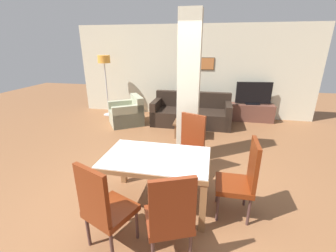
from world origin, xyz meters
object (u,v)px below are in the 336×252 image
(tv_screen, at_px, (254,94))
(coffee_table, at_px, (189,129))
(dining_chair_near_left, at_px, (104,206))
(armchair, at_px, (127,114))
(floor_lamp, at_px, (104,65))
(tv_stand, at_px, (251,112))
(sofa, at_px, (191,114))
(dining_chair_head_right, at_px, (242,177))
(dining_table, at_px, (156,167))
(bottle, at_px, (189,116))
(dining_chair_far_right, at_px, (189,144))
(dining_chair_near_right, at_px, (170,216))

(tv_screen, bearing_deg, coffee_table, 36.86)
(dining_chair_near_left, xyz_separation_m, armchair, (-1.30, 3.98, -0.28))
(coffee_table, bearing_deg, floor_lamp, 154.63)
(tv_stand, xyz_separation_m, tv_screen, (0.00, 0.00, 0.56))
(sofa, relative_size, coffee_table, 2.94)
(dining_chair_near_left, relative_size, floor_lamp, 0.58)
(coffee_table, bearing_deg, tv_screen, 43.94)
(tv_stand, bearing_deg, dining_chair_head_right, -99.66)
(dining_table, relative_size, tv_stand, 1.14)
(dining_table, bearing_deg, dining_chair_head_right, 0.00)
(dining_table, bearing_deg, tv_stand, 66.20)
(armchair, relative_size, coffee_table, 1.58)
(dining_table, distance_m, floor_lamp, 4.72)
(coffee_table, xyz_separation_m, bottle, (-0.03, 0.10, 0.29))
(dining_chair_near_left, relative_size, bottle, 3.97)
(dining_chair_head_right, distance_m, sofa, 3.64)
(dining_table, bearing_deg, sofa, 88.04)
(dining_table, height_order, bottle, dining_table)
(dining_chair_head_right, distance_m, floor_lamp, 5.42)
(bottle, xyz_separation_m, tv_screen, (1.68, 1.49, 0.33))
(dining_chair_far_right, relative_size, sofa, 0.49)
(dining_chair_far_right, height_order, armchair, dining_chair_far_right)
(dining_chair_near_right, bearing_deg, armchair, 94.10)
(dining_chair_near_left, xyz_separation_m, dining_chair_far_right, (0.71, 1.71, 0.00))
(dining_chair_far_right, distance_m, coffee_table, 1.72)
(dining_chair_near_left, relative_size, sofa, 0.49)
(bottle, height_order, tv_screen, tv_screen)
(sofa, relative_size, floor_lamp, 1.17)
(dining_chair_near_right, bearing_deg, sofa, 70.42)
(dining_table, bearing_deg, coffee_table, 86.18)
(dining_chair_near_right, bearing_deg, coffee_table, 70.44)
(sofa, bearing_deg, dining_table, 88.04)
(dining_chair_near_left, relative_size, tv_screen, 1.07)
(coffee_table, bearing_deg, armchair, 162.02)
(dining_chair_near_left, distance_m, coffee_table, 3.44)
(armchair, bearing_deg, dining_chair_head_right, -171.99)
(floor_lamp, bearing_deg, dining_chair_near_left, -64.67)
(bottle, relative_size, tv_screen, 0.27)
(dining_chair_far_right, bearing_deg, coffee_table, -61.62)
(sofa, height_order, coffee_table, sofa)
(dining_chair_far_right, height_order, floor_lamp, floor_lamp)
(dining_chair_near_left, height_order, sofa, dining_chair_near_left)
(dining_chair_far_right, xyz_separation_m, floor_lamp, (-2.92, 2.97, 1.00))
(coffee_table, xyz_separation_m, floor_lamp, (-2.74, 1.30, 1.36))
(dining_chair_near_left, xyz_separation_m, tv_stand, (2.18, 4.98, -0.31))
(coffee_table, bearing_deg, dining_chair_far_right, -83.74)
(dining_chair_near_right, height_order, armchair, dining_chair_near_right)
(dining_table, xyz_separation_m, coffee_table, (0.17, 2.54, -0.38))
(tv_screen, bearing_deg, floor_lamp, -3.26)
(armchair, relative_size, bottle, 4.33)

